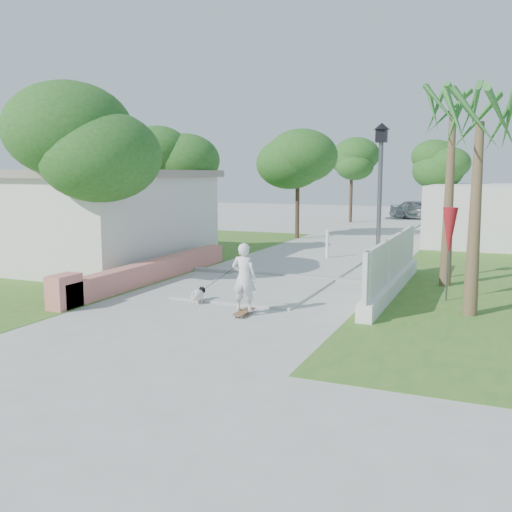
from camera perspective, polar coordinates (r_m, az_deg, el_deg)
The scene contains 21 objects.
ground at distance 11.97m, azimuth -7.17°, elevation -6.89°, with size 90.00×90.00×0.00m, color #B7B7B2.
path_strip at distance 30.69m, azimuth 11.87°, elevation 2.33°, with size 3.20×36.00×0.06m, color #B7B7B2.
curb at distance 17.28m, azimuth 2.83°, elevation -1.96°, with size 6.50×0.25×0.10m, color #999993.
grass_left at distance 22.30m, azimuth -12.47°, elevation 0.06°, with size 8.00×20.00×0.01m, color #396C22.
pink_wall at distance 16.56m, azimuth -10.93°, elevation -1.63°, with size 0.45×8.20×0.80m.
house_left at distance 21.18m, azimuth -17.96°, elevation 3.87°, with size 8.40×7.40×3.23m.
lattice_fence at distance 15.39m, azimuth 13.52°, elevation -1.58°, with size 0.35×7.00×1.50m.
building_right at distance 28.03m, azimuth 23.28°, elevation 3.89°, with size 6.00×8.00×2.60m, color silver.
street_lamp at distance 15.76m, azimuth 12.25°, elevation 5.58°, with size 0.44×0.44×4.44m.
bollard at distance 20.91m, azimuth 7.13°, elevation 1.25°, with size 0.14×0.14×1.09m.
patio_umbrella at distance 14.58m, azimuth 18.78°, elevation 2.21°, with size 0.36×0.36×2.30m.
tree_left_near at distance 16.57m, azimuth -15.84°, elevation 10.41°, with size 3.60×3.60×5.28m.
tree_left_mid at distance 21.65m, azimuth -8.69°, elevation 9.19°, with size 3.20×3.20×4.85m.
tree_path_left at distance 27.42m, azimuth 4.23°, elevation 9.73°, with size 3.40×3.40×5.23m.
tree_path_right at distance 30.07m, azimuth 18.15°, elevation 8.59°, with size 3.00×3.00×4.79m.
tree_path_far at distance 36.98m, azimuth 9.58°, elevation 9.25°, with size 3.20×3.20×5.17m.
palm_far at distance 16.58m, azimuth 19.06°, elevation 12.57°, with size 1.80×1.80×5.30m.
palm_near at distance 13.21m, azimuth 21.45°, elevation 11.35°, with size 1.80×1.80×4.70m.
skateboarder at distance 13.06m, azimuth -3.11°, elevation -2.28°, with size 1.79×1.21×1.61m.
dog at distance 13.85m, azimuth -5.80°, elevation -3.86°, with size 0.29×0.58×0.40m.
parked_car at distance 39.93m, azimuth 16.09°, elevation 4.45°, with size 1.60×3.96×1.35m, color #97999E.
Camera 1 is at (5.83, -9.97, 3.12)m, focal length 40.00 mm.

